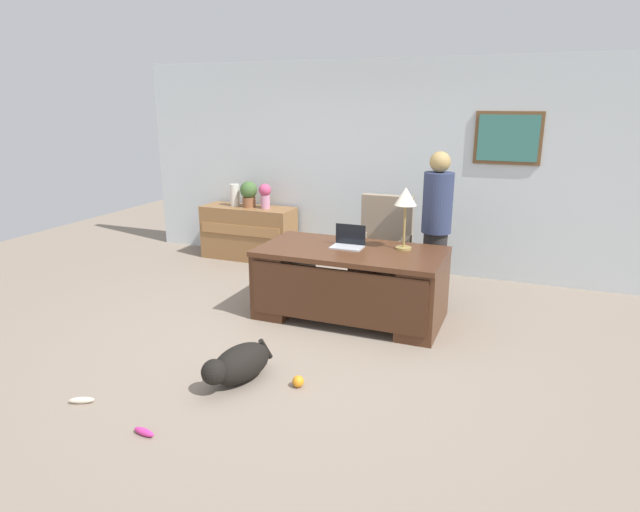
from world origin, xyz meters
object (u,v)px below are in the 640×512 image
at_px(armchair, 382,251).
at_px(dog_toy_bone, 144,432).
at_px(vase_empty, 235,195).
at_px(person_standing, 436,227).
at_px(potted_plant, 249,193).
at_px(credenza, 249,233).
at_px(dog_toy_plush, 82,400).
at_px(vase_with_flowers, 265,195).
at_px(desk, 350,281).
at_px(dog_lying, 238,364).
at_px(desk_lamp, 406,200).
at_px(dog_toy_ball, 298,381).
at_px(laptop, 349,242).

bearing_deg(armchair, dog_toy_bone, -101.92).
bearing_deg(armchair, vase_empty, 163.97).
distance_m(vase_empty, dog_toy_bone, 4.46).
xyz_separation_m(armchair, person_standing, (0.62, -0.10, 0.37)).
xyz_separation_m(potted_plant, dog_toy_bone, (1.41, -4.06, -0.92)).
xyz_separation_m(credenza, dog_toy_plush, (0.73, -3.91, -0.35)).
height_order(armchair, vase_with_flowers, armchair).
relative_size(person_standing, vase_with_flowers, 4.91).
relative_size(vase_empty, dog_toy_plush, 1.65).
xyz_separation_m(vase_with_flowers, potted_plant, (-0.25, 0.00, 0.01)).
xyz_separation_m(desk, armchair, (0.09, 0.90, 0.10)).
height_order(dog_lying, desk_lamp, desk_lamp).
bearing_deg(dog_toy_bone, vase_empty, 111.92).
bearing_deg(dog_toy_ball, credenza, 124.77).
xyz_separation_m(dog_lying, desk_lamp, (0.89, 1.83, 1.08)).
height_order(laptop, potted_plant, potted_plant).
distance_m(vase_empty, potted_plant, 0.23).
distance_m(potted_plant, dog_toy_bone, 4.39).
bearing_deg(vase_empty, desk_lamp, -26.24).
bearing_deg(laptop, person_standing, 42.22).
xyz_separation_m(armchair, laptop, (-0.15, -0.80, 0.29)).
bearing_deg(armchair, dog_toy_ball, -90.17).
bearing_deg(vase_with_flowers, potted_plant, 180.00).
bearing_deg(dog_toy_ball, dog_toy_bone, -125.83).
xyz_separation_m(person_standing, desk_lamp, (-0.22, -0.58, 0.37)).
height_order(desk, credenza, credenza).
xyz_separation_m(armchair, dog_toy_ball, (-0.01, -2.40, -0.45)).
xyz_separation_m(desk, credenza, (-2.05, 1.58, -0.03)).
height_order(vase_empty, dog_toy_bone, vase_empty).
relative_size(dog_toy_ball, dog_toy_plush, 0.50).
height_order(dog_lying, dog_toy_bone, dog_lying).
bearing_deg(laptop, dog_toy_plush, -117.57).
xyz_separation_m(laptop, dog_toy_ball, (0.14, -1.60, -0.74)).
xyz_separation_m(desk_lamp, dog_toy_bone, (-1.11, -2.70, -1.21)).
relative_size(laptop, vase_empty, 1.04).
distance_m(person_standing, dog_toy_ball, 2.52).
relative_size(vase_with_flowers, dog_toy_ball, 3.63).
relative_size(desk, armchair, 1.66).
bearing_deg(vase_with_flowers, laptop, -40.60).
height_order(desk, armchair, armchair).
height_order(credenza, dog_lying, credenza).
distance_m(desk, vase_empty, 2.80).
bearing_deg(dog_toy_bone, armchair, 78.08).
relative_size(desk, dog_toy_plush, 9.97).
bearing_deg(armchair, desk, -95.83).
height_order(credenza, laptop, laptop).
relative_size(desk_lamp, dog_toy_plush, 3.37).
relative_size(dog_lying, vase_empty, 2.33).
xyz_separation_m(desk, vase_empty, (-2.26, 1.58, 0.50)).
bearing_deg(dog_toy_bone, potted_plant, 109.12).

